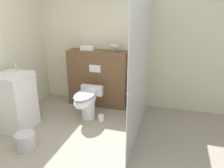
{
  "coord_description": "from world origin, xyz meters",
  "views": [
    {
      "loc": [
        1.07,
        -1.79,
        1.86
      ],
      "look_at": [
        0.15,
        1.35,
        0.71
      ],
      "focal_mm": 35.0,
      "sensor_mm": 36.0,
      "label": 1
    }
  ],
  "objects_px": {
    "hair_drier": "(116,46)",
    "waste_bin": "(25,141)",
    "sink_vanity": "(15,102)",
    "toilet": "(87,101)"
  },
  "relations": [
    {
      "from": "toilet",
      "to": "waste_bin",
      "type": "distance_m",
      "value": 1.17
    },
    {
      "from": "sink_vanity",
      "to": "waste_bin",
      "type": "distance_m",
      "value": 0.75
    },
    {
      "from": "hair_drier",
      "to": "waste_bin",
      "type": "xyz_separation_m",
      "value": [
        -0.81,
        -1.72,
        -1.07
      ]
    },
    {
      "from": "toilet",
      "to": "waste_bin",
      "type": "bearing_deg",
      "value": -114.99
    },
    {
      "from": "hair_drier",
      "to": "toilet",
      "type": "bearing_deg",
      "value": -115.36
    },
    {
      "from": "hair_drier",
      "to": "waste_bin",
      "type": "height_order",
      "value": "hair_drier"
    },
    {
      "from": "toilet",
      "to": "sink_vanity",
      "type": "height_order",
      "value": "sink_vanity"
    },
    {
      "from": "toilet",
      "to": "hair_drier",
      "type": "bearing_deg",
      "value": 64.64
    },
    {
      "from": "sink_vanity",
      "to": "hair_drier",
      "type": "xyz_separation_m",
      "value": [
        1.3,
        1.26,
        0.73
      ]
    },
    {
      "from": "hair_drier",
      "to": "waste_bin",
      "type": "distance_m",
      "value": 2.18
    }
  ]
}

